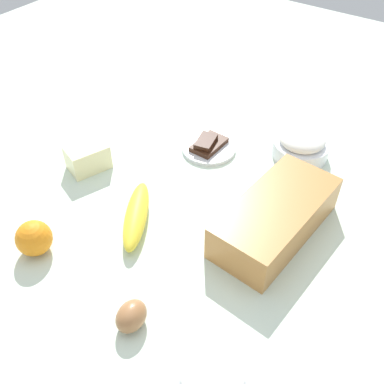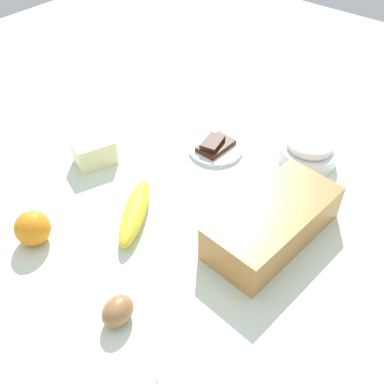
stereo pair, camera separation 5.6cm
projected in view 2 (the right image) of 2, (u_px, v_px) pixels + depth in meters
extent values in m
cube|color=silver|center=(192.00, 209.00, 0.94)|extent=(2.40, 2.40, 0.02)
cube|color=#B77A3D|center=(273.00, 222.00, 0.85)|extent=(0.29, 0.15, 0.08)
cube|color=black|center=(273.00, 221.00, 0.84)|extent=(0.28, 0.14, 0.07)
cylinder|color=white|center=(308.00, 155.00, 1.03)|extent=(0.13, 0.13, 0.04)
torus|color=white|center=(309.00, 149.00, 1.02)|extent=(0.13, 0.13, 0.01)
ellipsoid|color=white|center=(310.00, 145.00, 1.01)|extent=(0.11, 0.11, 0.04)
cylinder|color=white|center=(189.00, 383.00, 0.64)|extent=(0.12, 0.12, 0.04)
torus|color=white|center=(189.00, 378.00, 0.63)|extent=(0.12, 0.12, 0.01)
ellipsoid|color=white|center=(189.00, 375.00, 0.62)|extent=(0.09, 0.09, 0.03)
ellipsoid|color=yellow|center=(135.00, 212.00, 0.90)|extent=(0.18, 0.14, 0.04)
sphere|color=orange|center=(33.00, 228.00, 0.84)|extent=(0.07, 0.07, 0.07)
cube|color=#F4EDB2|center=(94.00, 152.00, 1.02)|extent=(0.11, 0.09, 0.06)
ellipsoid|color=#9D6940|center=(118.00, 311.00, 0.72)|extent=(0.06, 0.05, 0.05)
cylinder|color=white|center=(216.00, 149.00, 1.07)|extent=(0.13, 0.13, 0.01)
cube|color=#381E11|center=(216.00, 145.00, 1.06)|extent=(0.09, 0.06, 0.01)
cube|color=black|center=(213.00, 142.00, 1.05)|extent=(0.07, 0.05, 0.01)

